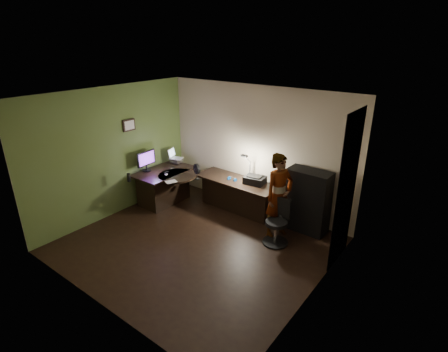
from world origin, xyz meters
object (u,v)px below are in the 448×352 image
Objects in this scene: cabinet at (307,201)px; desk_right at (236,195)px; monitor at (146,164)px; person at (279,196)px; office_chair at (276,223)px; desk_left at (165,187)px.

desk_right is at bearing -173.34° from cabinet.
monitor is at bearing -161.50° from cabinet.
desk_right is 1.36m from person.
person reaches higher than monitor.
monitor reaches higher than office_chair.
desk_right is 1.52× the size of cabinet.
monitor is 0.30× the size of person.
monitor is at bearing -140.37° from desk_left.
desk_right is 1.15× the size of person.
person is at bearing -14.81° from desk_right.
person reaches higher than cabinet.
monitor is 0.58× the size of office_chair.
cabinet is 0.76× the size of person.
office_chair is 0.52× the size of person.
person is (-0.35, -0.52, 0.20)m from cabinet.
desk_left is 2.81m from person.
office_chair is at bearing 0.65° from desk_left.
monitor is at bearing -151.71° from desk_right.
monitor reaches higher than desk_right.
cabinet is at bearing 7.33° from desk_right.
cabinet is at bearing 14.24° from monitor.
monitor is (-0.30, -0.24, 0.57)m from desk_left.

